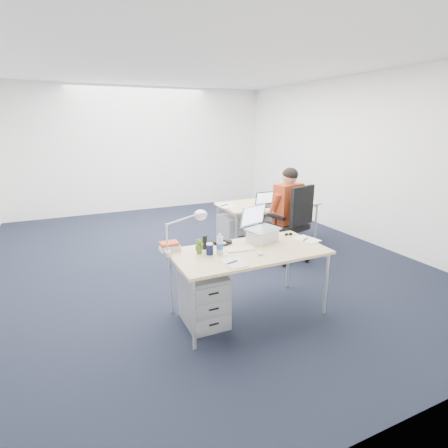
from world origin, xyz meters
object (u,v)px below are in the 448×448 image
(drawer_pedestal_near, at_px, (204,298))
(sunglasses, at_px, (289,235))
(headphones, at_px, (222,242))
(far_cup, at_px, (278,196))
(silver_laptop, at_px, (263,225))
(book_stack, at_px, (170,246))
(can_koozie, at_px, (210,249))
(desk_near, at_px, (249,255))
(drawer_pedestal_far, at_px, (234,232))
(computer_mouse, at_px, (260,253))
(desk_lamp, at_px, (180,233))
(dark_laptop, at_px, (268,199))
(cordless_phone, at_px, (205,243))
(desk_far, at_px, (267,205))
(office_chair, at_px, (288,239))
(wireless_keyboard, at_px, (240,249))
(seated_person, at_px, (280,213))
(bear_figurine, at_px, (199,246))
(water_bottle, at_px, (220,244))

(drawer_pedestal_near, relative_size, sunglasses, 5.52)
(headphones, distance_m, sunglasses, 0.83)
(sunglasses, height_order, far_cup, far_cup)
(silver_laptop, distance_m, headphones, 0.49)
(book_stack, bearing_deg, can_koozie, -39.93)
(desk_near, bearing_deg, drawer_pedestal_far, 68.17)
(drawer_pedestal_far, height_order, can_koozie, can_koozie)
(silver_laptop, xyz_separation_m, computer_mouse, (-0.23, -0.35, -0.18))
(drawer_pedestal_far, bearing_deg, desk_lamp, -130.10)
(desk_lamp, height_order, dark_laptop, desk_lamp)
(cordless_phone, bearing_deg, drawer_pedestal_far, 36.73)
(desk_far, xyz_separation_m, far_cup, (0.36, 0.23, 0.09))
(office_chair, xyz_separation_m, headphones, (-1.48, -0.84, 0.42))
(can_koozie, relative_size, dark_laptop, 0.37)
(desk_far, bearing_deg, headphones, -134.65)
(cordless_phone, bearing_deg, can_koozie, -112.42)
(office_chair, bearing_deg, wireless_keyboard, -158.45)
(desk_near, relative_size, desk_far, 1.00)
(desk_lamp, bearing_deg, computer_mouse, -37.95)
(cordless_phone, distance_m, desk_lamp, 0.32)
(cordless_phone, distance_m, sunglasses, 1.07)
(office_chair, xyz_separation_m, drawer_pedestal_far, (-0.54, 0.77, -0.05))
(seated_person, distance_m, computer_mouse, 1.92)
(bear_figurine, height_order, book_stack, bear_figurine)
(can_koozie, bearing_deg, bear_figurine, 141.19)
(desk_near, height_order, drawer_pedestal_near, desk_near)
(office_chair, relative_size, wireless_keyboard, 3.99)
(drawer_pedestal_far, bearing_deg, wireless_keyboard, -114.50)
(seated_person, bearing_deg, desk_far, 66.72)
(seated_person, xyz_separation_m, wireless_keyboard, (-1.35, -1.28, 0.05))
(can_koozie, bearing_deg, headphones, 43.77)
(desk_lamp, bearing_deg, silver_laptop, -12.16)
(sunglasses, distance_m, dark_laptop, 1.51)
(drawer_pedestal_far, relative_size, water_bottle, 2.58)
(silver_laptop, height_order, dark_laptop, silver_laptop)
(office_chair, height_order, seated_person, seated_person)
(bear_figurine, xyz_separation_m, dark_laptop, (1.73, 1.50, 0.03))
(office_chair, relative_size, silver_laptop, 2.97)
(headphones, height_order, desk_lamp, desk_lamp)
(drawer_pedestal_far, distance_m, computer_mouse, 2.23)
(book_stack, bearing_deg, desk_near, -25.02)
(drawer_pedestal_near, xyz_separation_m, drawer_pedestal_far, (1.27, 1.87, 0.00))
(drawer_pedestal_far, relative_size, wireless_keyboard, 1.91)
(drawer_pedestal_far, relative_size, dark_laptop, 1.77)
(seated_person, bearing_deg, silver_laptop, -144.48)
(cordless_phone, distance_m, far_cup, 2.83)
(drawer_pedestal_far, xyz_separation_m, computer_mouse, (-0.72, -2.06, 0.47))
(book_stack, bearing_deg, seated_person, 25.94)
(drawer_pedestal_far, height_order, computer_mouse, computer_mouse)
(seated_person, bearing_deg, headphones, -157.68)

